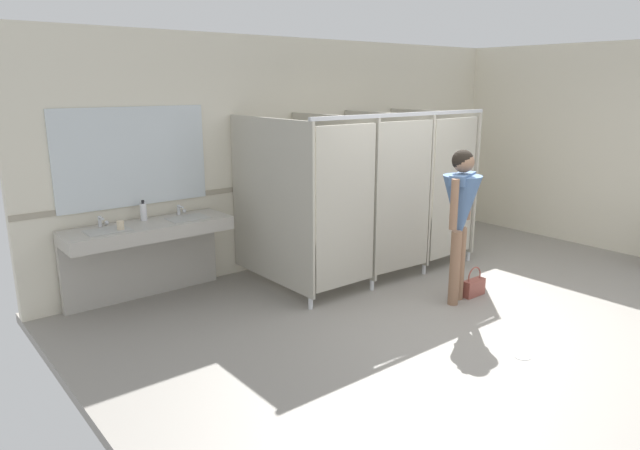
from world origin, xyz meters
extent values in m
cube|color=gray|center=(0.00, 0.00, -0.05)|extent=(7.33, 6.24, 0.10)
cube|color=beige|center=(0.00, 2.88, 1.42)|extent=(7.33, 0.12, 2.84)
cube|color=#9E937F|center=(0.00, 2.82, 1.05)|extent=(7.33, 0.01, 0.06)
cube|color=#B2ADA3|center=(-2.43, 2.53, 0.80)|extent=(1.73, 0.55, 0.14)
cube|color=#B2ADA3|center=(-2.43, 2.76, 0.37)|extent=(1.73, 0.08, 0.73)
cube|color=#ADADA8|center=(-2.86, 2.50, 0.82)|extent=(0.42, 0.30, 0.11)
cylinder|color=silver|center=(-2.86, 2.71, 0.93)|extent=(0.04, 0.04, 0.11)
cylinder|color=silver|center=(-2.86, 2.65, 0.97)|extent=(0.03, 0.11, 0.03)
sphere|color=silver|center=(-2.79, 2.72, 0.90)|extent=(0.04, 0.04, 0.04)
cube|color=#ADADA8|center=(-2.00, 2.50, 0.82)|extent=(0.42, 0.30, 0.11)
cylinder|color=silver|center=(-2.00, 2.71, 0.93)|extent=(0.04, 0.04, 0.11)
cylinder|color=silver|center=(-2.00, 2.65, 0.97)|extent=(0.03, 0.11, 0.03)
sphere|color=silver|center=(-1.93, 2.72, 0.90)|extent=(0.04, 0.04, 0.04)
cube|color=silver|center=(-2.43, 2.81, 1.54)|extent=(1.63, 0.02, 1.04)
cube|color=#B2AD9E|center=(-1.23, 2.02, 1.03)|extent=(0.03, 1.55, 1.82)
cylinder|color=silver|center=(-1.23, 1.31, 0.06)|extent=(0.05, 0.05, 0.12)
cube|color=#B2AD9E|center=(-0.35, 2.02, 1.03)|extent=(0.03, 1.55, 1.82)
cylinder|color=silver|center=(-0.35, 1.31, 0.06)|extent=(0.05, 0.05, 0.12)
cube|color=#B2AD9E|center=(0.54, 2.02, 1.03)|extent=(0.03, 1.55, 1.82)
cylinder|color=silver|center=(0.54, 1.31, 0.06)|extent=(0.05, 0.05, 0.12)
cube|color=#B2AD9E|center=(1.43, 2.02, 1.03)|extent=(0.03, 1.55, 1.82)
cylinder|color=silver|center=(1.43, 1.31, 0.06)|extent=(0.05, 0.05, 0.12)
cube|color=#B2AD9E|center=(-0.79, 1.28, 1.03)|extent=(0.81, 0.03, 1.72)
cube|color=#B2AD9E|center=(0.10, 1.28, 1.03)|extent=(0.81, 0.08, 1.72)
cube|color=#B2AD9E|center=(0.98, 1.28, 1.03)|extent=(0.81, 0.06, 1.72)
cube|color=#B7BABF|center=(0.10, 1.28, 1.96)|extent=(2.72, 0.04, 0.04)
cylinder|color=#8C664C|center=(0.20, 0.52, 0.40)|extent=(0.11, 0.11, 0.80)
cylinder|color=#8C664C|center=(0.03, 0.46, 0.40)|extent=(0.11, 0.11, 0.80)
cone|color=#4C6B99|center=(0.11, 0.49, 1.03)|extent=(0.52, 0.52, 0.69)
cube|color=#4C6B99|center=(0.11, 0.49, 1.34)|extent=(0.46, 0.31, 0.10)
cylinder|color=#8C664C|center=(0.34, 0.58, 1.12)|extent=(0.08, 0.08, 0.51)
cylinder|color=#8C664C|center=(-0.12, 0.40, 1.12)|extent=(0.08, 0.08, 0.51)
sphere|color=#8C664C|center=(0.11, 0.49, 1.51)|extent=(0.22, 0.22, 0.22)
sphere|color=black|center=(0.11, 0.50, 1.53)|extent=(0.22, 0.22, 0.22)
cube|color=#934C42|center=(0.41, 0.47, 0.09)|extent=(0.29, 0.10, 0.19)
torus|color=#934C42|center=(0.41, 0.47, 0.23)|extent=(0.22, 0.02, 0.22)
cylinder|color=white|center=(-2.41, 2.69, 0.96)|extent=(0.07, 0.07, 0.18)
cylinder|color=black|center=(-2.41, 2.69, 1.07)|extent=(0.03, 0.03, 0.04)
cylinder|color=beige|center=(-2.74, 2.45, 0.92)|extent=(0.07, 0.07, 0.09)
cylinder|color=#B7BABF|center=(-0.47, -0.68, 0.00)|extent=(0.14, 0.14, 0.01)
camera|label=1|loc=(-4.63, -3.05, 2.29)|focal=31.77mm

